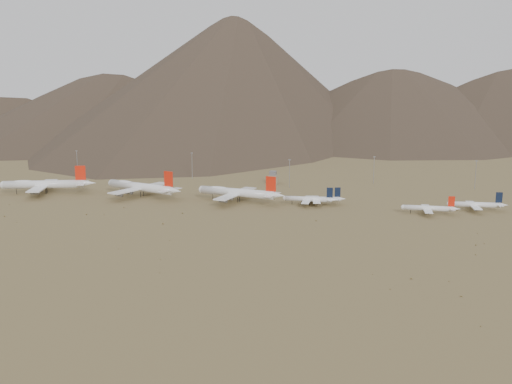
% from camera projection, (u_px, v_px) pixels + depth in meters
% --- Properties ---
extents(ground, '(3000.00, 3000.00, 0.00)m').
position_uv_depth(ground, '(202.00, 209.00, 424.42)').
color(ground, '#937B4C').
rests_on(ground, ground).
extents(mountain_ridge, '(4400.00, 1000.00, 300.00)m').
position_uv_depth(mountain_ridge, '(329.00, 57.00, 1258.11)').
color(mountain_ridge, brown).
rests_on(mountain_ridge, ground).
extents(widebody_west, '(76.71, 61.03, 23.64)m').
position_uv_depth(widebody_west, '(45.00, 184.00, 483.02)').
color(widebody_west, white).
rests_on(widebody_west, ground).
extents(widebody_centre, '(76.26, 60.86, 23.67)m').
position_uv_depth(widebody_centre, '(141.00, 187.00, 470.64)').
color(widebody_centre, white).
rests_on(widebody_centre, ground).
extents(widebody_east, '(74.40, 58.28, 22.35)m').
position_uv_depth(widebody_east, '(238.00, 192.00, 449.13)').
color(widebody_east, white).
rests_on(widebody_east, ground).
extents(narrowbody_a, '(43.10, 30.80, 14.22)m').
position_uv_depth(narrowbody_a, '(310.00, 199.00, 438.62)').
color(narrowbody_a, white).
rests_on(narrowbody_a, ground).
extents(narrowbody_b, '(40.89, 29.86, 13.60)m').
position_uv_depth(narrowbody_b, '(318.00, 199.00, 440.26)').
color(narrowbody_b, white).
rests_on(narrowbody_b, ground).
extents(narrowbody_c, '(41.33, 29.60, 13.63)m').
position_uv_depth(narrowbody_c, '(430.00, 208.00, 407.49)').
color(narrowbody_c, white).
rests_on(narrowbody_c, ground).
extents(narrowbody_d, '(43.34, 31.23, 14.30)m').
position_uv_depth(narrowbody_d, '(476.00, 205.00, 418.53)').
color(narrowbody_d, white).
rests_on(narrowbody_d, ground).
extents(control_tower, '(8.00, 8.00, 12.00)m').
position_uv_depth(control_tower, '(273.00, 178.00, 531.75)').
color(control_tower, gray).
rests_on(control_tower, ground).
extents(mast_far_west, '(2.00, 0.60, 25.70)m').
position_uv_depth(mast_far_west, '(77.00, 162.00, 576.62)').
color(mast_far_west, gray).
rests_on(mast_far_west, ground).
extents(mast_west, '(2.00, 0.60, 25.70)m').
position_uv_depth(mast_west, '(192.00, 164.00, 559.38)').
color(mast_west, gray).
rests_on(mast_west, ground).
extents(mast_centre, '(2.00, 0.60, 25.70)m').
position_uv_depth(mast_centre, '(290.00, 172.00, 509.61)').
color(mast_centre, gray).
rests_on(mast_centre, ground).
extents(mast_east, '(2.00, 0.60, 25.70)m').
position_uv_depth(mast_east, '(374.00, 169.00, 530.51)').
color(mast_east, gray).
rests_on(mast_east, ground).
extents(mast_far_east, '(2.00, 0.60, 25.70)m').
position_uv_depth(mast_far_east, '(476.00, 173.00, 502.87)').
color(mast_far_east, gray).
rests_on(mast_far_east, ground).
extents(desert_scrub, '(423.95, 166.87, 0.95)m').
position_uv_depth(desert_scrub, '(146.00, 235.00, 350.12)').
color(desert_scrub, olive).
rests_on(desert_scrub, ground).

